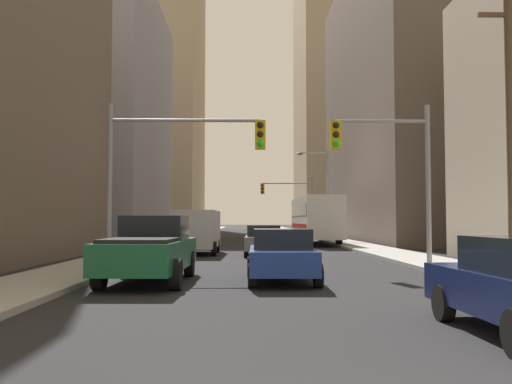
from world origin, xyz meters
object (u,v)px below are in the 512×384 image
city_bus (315,218)px  sedan_grey (264,240)px  traffic_signal_near_left (179,155)px  cargo_van_silver (197,229)px  traffic_signal_far_right (289,196)px  traffic_signal_near_right (386,158)px  pickup_truck_green (150,249)px  sedan_blue (282,255)px

city_bus → sedan_grey: 13.91m
sedan_grey → traffic_signal_near_left: traffic_signal_near_left is taller
sedan_grey → cargo_van_silver: bearing=156.4°
traffic_signal_near_left → traffic_signal_far_right: (6.83, 34.80, -0.02)m
cargo_van_silver → traffic_signal_near_right: traffic_signal_near_right is taller
sedan_grey → traffic_signal_far_right: traffic_signal_far_right is taller
cargo_van_silver → traffic_signal_near_right: size_ratio=0.88×
pickup_truck_green → sedan_grey: pickup_truck_green is taller
city_bus → traffic_signal_near_right: bearing=-90.2°
traffic_signal_near_left → traffic_signal_near_right: (7.53, -0.00, -0.09)m
traffic_signal_near_left → cargo_van_silver: bearing=90.5°
cargo_van_silver → sedan_grey: size_ratio=1.24×
city_bus → sedan_blue: size_ratio=2.71×
pickup_truck_green → sedan_blue: (3.75, -0.10, -0.16)m
city_bus → sedan_blue: 25.21m
city_bus → traffic_signal_near_left: 22.07m
pickup_truck_green → sedan_grey: 12.11m
traffic_signal_near_right → sedan_blue: bearing=-134.1°
traffic_signal_near_left → sedan_blue: bearing=-51.0°
sedan_grey → traffic_signal_far_right: bearing=82.7°
sedan_grey → traffic_signal_near_right: traffic_signal_near_right is taller
sedan_blue → traffic_signal_near_right: (4.11, 4.23, 3.27)m
cargo_van_silver → pickup_truck_green: bearing=-91.1°
traffic_signal_near_left → traffic_signal_near_right: same height
cargo_van_silver → sedan_grey: cargo_van_silver is taller
sedan_blue → sedan_grey: 11.65m
pickup_truck_green → traffic_signal_near_right: (7.86, 4.13, 3.10)m
city_bus → sedan_blue: city_bus is taller
sedan_blue → traffic_signal_near_right: 6.74m
pickup_truck_green → traffic_signal_near_right: traffic_signal_near_right is taller
pickup_truck_green → traffic_signal_near_left: bearing=85.4°
sedan_blue → cargo_van_silver: bearing=104.9°
traffic_signal_far_right → traffic_signal_near_left: bearing=-101.1°
traffic_signal_near_left → traffic_signal_near_right: 7.53m
sedan_grey → traffic_signal_near_left: 8.79m
city_bus → traffic_signal_near_right: (-0.06, -20.61, 2.11)m
pickup_truck_green → traffic_signal_near_left: size_ratio=0.91×
city_bus → sedan_grey: size_ratio=2.71×
sedan_blue → traffic_signal_near_left: traffic_signal_near_left is taller
cargo_van_silver → sedan_blue: size_ratio=1.25×
pickup_truck_green → cargo_van_silver: bearing=88.9°
sedan_blue → sedan_grey: same height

